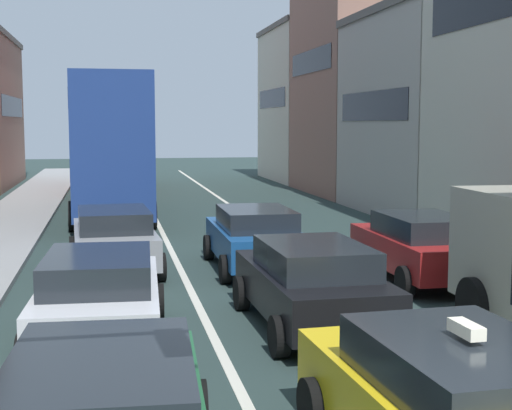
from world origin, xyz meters
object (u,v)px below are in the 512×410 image
at_px(taxi_centre_lane_front, 456,407).
at_px(hatchback_centre_lane_third, 255,237).
at_px(wagon_left_lane_second, 100,296).
at_px(sedan_left_lane_third, 114,238).
at_px(bus_mid_queue_primary, 110,141).
at_px(bus_far_queue_secondary, 107,156).
at_px(sedan_centre_lane_second, 312,283).
at_px(sedan_right_lane_behind_truck, 420,245).

height_order(taxi_centre_lane_front, hatchback_centre_lane_third, taxi_centre_lane_front).
xyz_separation_m(taxi_centre_lane_front, wagon_left_lane_second, (-3.39, 5.31, -0.00)).
bearing_deg(sedan_left_lane_third, taxi_centre_lane_front, -167.45).
distance_m(bus_mid_queue_primary, bus_far_queue_secondary, 11.84).
relative_size(sedan_centre_lane_second, wagon_left_lane_second, 0.99).
relative_size(bus_mid_queue_primary, bus_far_queue_secondary, 0.99).
distance_m(taxi_centre_lane_front, hatchback_centre_lane_third, 10.87).
distance_m(taxi_centre_lane_front, bus_mid_queue_primary, 21.66).
bearing_deg(bus_far_queue_secondary, sedan_right_lane_behind_truck, -161.68).
bearing_deg(bus_far_queue_secondary, bus_mid_queue_primary, -176.69).
bearing_deg(hatchback_centre_lane_third, bus_mid_queue_primary, 18.01).
bearing_deg(wagon_left_lane_second, bus_far_queue_secondary, 2.58).
bearing_deg(hatchback_centre_lane_third, sedan_centre_lane_second, 179.98).
distance_m(hatchback_centre_lane_third, sedan_left_lane_third, 3.33).
bearing_deg(sedan_centre_lane_second, taxi_centre_lane_front, 177.54).
bearing_deg(taxi_centre_lane_front, sedan_right_lane_behind_truck, -24.15).
xyz_separation_m(wagon_left_lane_second, sedan_right_lane_behind_truck, (6.90, 3.60, 0.00)).
xyz_separation_m(wagon_left_lane_second, hatchback_centre_lane_third, (3.55, 5.55, 0.00)).
height_order(wagon_left_lane_second, hatchback_centre_lane_third, same).
xyz_separation_m(taxi_centre_lane_front, sedan_left_lane_third, (-3.13, 11.34, -0.00)).
bearing_deg(sedan_left_lane_third, bus_far_queue_secondary, -2.35).
bearing_deg(sedan_right_lane_behind_truck, bus_far_queue_secondary, 16.09).
xyz_separation_m(hatchback_centre_lane_third, bus_mid_queue_primary, (-3.33, 10.47, 2.03)).
bearing_deg(sedan_left_lane_third, bus_mid_queue_primary, -2.64).
relative_size(sedan_left_lane_third, sedan_right_lane_behind_truck, 1.02).
xyz_separation_m(sedan_centre_lane_second, hatchback_centre_lane_third, (0.03, 5.21, 0.00)).
height_order(sedan_left_lane_third, bus_mid_queue_primary, bus_mid_queue_primary).
bearing_deg(taxi_centre_lane_front, bus_mid_queue_primary, 5.80).
relative_size(taxi_centre_lane_front, sedan_left_lane_third, 1.00).
xyz_separation_m(hatchback_centre_lane_third, sedan_left_lane_third, (-3.29, 0.47, 0.00)).
bearing_deg(bus_mid_queue_primary, taxi_centre_lane_front, -172.49).
bearing_deg(bus_far_queue_secondary, taxi_centre_lane_front, -171.72).
distance_m(wagon_left_lane_second, sedan_left_lane_third, 6.03).
distance_m(sedan_right_lane_behind_truck, bus_far_queue_secondary, 25.17).
bearing_deg(bus_mid_queue_primary, wagon_left_lane_second, 178.28).
bearing_deg(bus_mid_queue_primary, sedan_centre_lane_second, -169.05).
height_order(sedan_centre_lane_second, hatchback_centre_lane_third, same).
relative_size(hatchback_centre_lane_third, bus_mid_queue_primary, 0.41).
relative_size(sedan_right_lane_behind_truck, bus_far_queue_secondary, 0.41).
relative_size(taxi_centre_lane_front, sedan_centre_lane_second, 1.01).
bearing_deg(taxi_centre_lane_front, hatchback_centre_lane_third, -3.52).
xyz_separation_m(sedan_centre_lane_second, bus_mid_queue_primary, (-3.30, 15.68, 2.03)).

